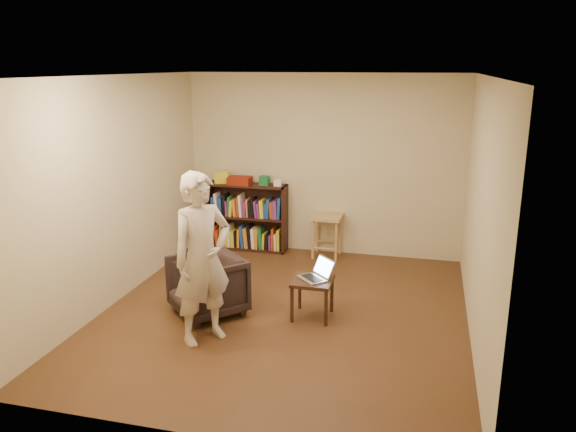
% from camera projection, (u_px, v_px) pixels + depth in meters
% --- Properties ---
extents(floor, '(4.50, 4.50, 0.00)m').
position_uv_depth(floor, '(284.00, 313.00, 6.32)').
color(floor, '#482F17').
rests_on(floor, ground).
extents(ceiling, '(4.50, 4.50, 0.00)m').
position_uv_depth(ceiling, '(284.00, 76.00, 5.64)').
color(ceiling, silver).
rests_on(ceiling, wall_back).
extents(wall_back, '(4.00, 0.00, 4.00)m').
position_uv_depth(wall_back, '(323.00, 165.00, 8.09)').
color(wall_back, beige).
rests_on(wall_back, floor).
extents(wall_left, '(0.00, 4.50, 4.50)m').
position_uv_depth(wall_left, '(116.00, 191.00, 6.45)').
color(wall_left, beige).
rests_on(wall_left, floor).
extents(wall_right, '(0.00, 4.50, 4.50)m').
position_uv_depth(wall_right, '(481.00, 213.00, 5.51)').
color(wall_right, beige).
rests_on(wall_right, floor).
extents(bookshelf, '(1.20, 0.30, 1.00)m').
position_uv_depth(bookshelf, '(247.00, 220.00, 8.43)').
color(bookshelf, black).
rests_on(bookshelf, floor).
extents(box_yellow, '(0.23, 0.19, 0.17)m').
position_uv_depth(box_yellow, '(222.00, 177.00, 8.33)').
color(box_yellow, yellow).
rests_on(box_yellow, bookshelf).
extents(red_cloth, '(0.34, 0.25, 0.11)m').
position_uv_depth(red_cloth, '(240.00, 181.00, 8.25)').
color(red_cloth, maroon).
rests_on(red_cloth, bookshelf).
extents(box_green, '(0.14, 0.14, 0.13)m').
position_uv_depth(box_green, '(264.00, 181.00, 8.18)').
color(box_green, '#1C6A36').
rests_on(box_green, bookshelf).
extents(box_white, '(0.12, 0.12, 0.09)m').
position_uv_depth(box_white, '(278.00, 183.00, 8.15)').
color(box_white, white).
rests_on(box_white, bookshelf).
extents(stool, '(0.42, 0.42, 0.61)m').
position_uv_depth(stool, '(327.00, 223.00, 8.07)').
color(stool, tan).
rests_on(stool, floor).
extents(armchair, '(1.02, 1.02, 0.67)m').
position_uv_depth(armchair, '(207.00, 285.00, 6.24)').
color(armchair, black).
rests_on(armchair, floor).
extents(side_table, '(0.43, 0.43, 0.44)m').
position_uv_depth(side_table, '(312.00, 286.00, 6.14)').
color(side_table, black).
rests_on(side_table, floor).
extents(laptop, '(0.44, 0.44, 0.22)m').
position_uv_depth(laptop, '(317.00, 274.00, 6.14)').
color(laptop, '#B1B0B5').
rests_on(laptop, side_table).
extents(person, '(0.71, 0.75, 1.73)m').
position_uv_depth(person, '(202.00, 259.00, 5.51)').
color(person, beige).
rests_on(person, floor).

